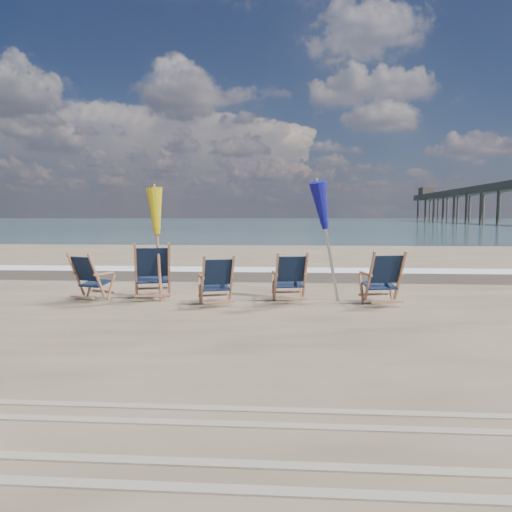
{
  "coord_description": "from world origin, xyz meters",
  "views": [
    {
      "loc": [
        0.62,
        -6.14,
        1.59
      ],
      "look_at": [
        0.0,
        2.2,
        0.9
      ],
      "focal_mm": 35.0,
      "sensor_mm": 36.0,
      "label": 1
    }
  ],
  "objects_px": {
    "umbrella_yellow": "(158,217)",
    "beach_chair_0": "(97,278)",
    "beach_chair_4": "(400,278)",
    "umbrella_blue": "(329,208)",
    "beach_chair_2": "(232,280)",
    "beach_chair_3": "(305,277)",
    "beach_chair_1": "(169,271)"
  },
  "relations": [
    {
      "from": "beach_chair_2",
      "to": "beach_chair_4",
      "type": "distance_m",
      "value": 2.94
    },
    {
      "from": "beach_chair_0",
      "to": "beach_chair_4",
      "type": "bearing_deg",
      "value": -157.43
    },
    {
      "from": "umbrella_yellow",
      "to": "umbrella_blue",
      "type": "xyz_separation_m",
      "value": [
        3.12,
        0.06,
        0.16
      ]
    },
    {
      "from": "beach_chair_3",
      "to": "umbrella_blue",
      "type": "distance_m",
      "value": 1.31
    },
    {
      "from": "beach_chair_2",
      "to": "beach_chair_3",
      "type": "bearing_deg",
      "value": 176.77
    },
    {
      "from": "beach_chair_3",
      "to": "umbrella_blue",
      "type": "relative_size",
      "value": 0.42
    },
    {
      "from": "beach_chair_2",
      "to": "beach_chair_4",
      "type": "bearing_deg",
      "value": 164.06
    },
    {
      "from": "beach_chair_3",
      "to": "umbrella_blue",
      "type": "height_order",
      "value": "umbrella_blue"
    },
    {
      "from": "beach_chair_2",
      "to": "umbrella_yellow",
      "type": "relative_size",
      "value": 0.44
    },
    {
      "from": "beach_chair_1",
      "to": "umbrella_yellow",
      "type": "xyz_separation_m",
      "value": [
        -0.17,
        -0.13,
        1.01
      ]
    },
    {
      "from": "beach_chair_2",
      "to": "beach_chair_4",
      "type": "relative_size",
      "value": 0.92
    },
    {
      "from": "beach_chair_1",
      "to": "beach_chair_3",
      "type": "distance_m",
      "value": 2.54
    },
    {
      "from": "beach_chair_0",
      "to": "beach_chair_2",
      "type": "distance_m",
      "value": 2.48
    },
    {
      "from": "beach_chair_0",
      "to": "beach_chair_2",
      "type": "height_order",
      "value": "beach_chair_0"
    },
    {
      "from": "beach_chair_0",
      "to": "umbrella_blue",
      "type": "bearing_deg",
      "value": -153.68
    },
    {
      "from": "beach_chair_3",
      "to": "umbrella_yellow",
      "type": "relative_size",
      "value": 0.45
    },
    {
      "from": "beach_chair_1",
      "to": "umbrella_yellow",
      "type": "bearing_deg",
      "value": 23.0
    },
    {
      "from": "beach_chair_4",
      "to": "umbrella_yellow",
      "type": "distance_m",
      "value": 4.47
    },
    {
      "from": "beach_chair_0",
      "to": "umbrella_yellow",
      "type": "xyz_separation_m",
      "value": [
        1.07,
        0.26,
        1.09
      ]
    },
    {
      "from": "beach_chair_1",
      "to": "beach_chair_3",
      "type": "bearing_deg",
      "value": 161.36
    },
    {
      "from": "beach_chair_2",
      "to": "umbrella_blue",
      "type": "relative_size",
      "value": 0.41
    },
    {
      "from": "beach_chair_0",
      "to": "umbrella_blue",
      "type": "height_order",
      "value": "umbrella_blue"
    },
    {
      "from": "beach_chair_1",
      "to": "umbrella_blue",
      "type": "xyz_separation_m",
      "value": [
        2.95,
        -0.07,
        1.17
      ]
    },
    {
      "from": "umbrella_yellow",
      "to": "beach_chair_0",
      "type": "bearing_deg",
      "value": -166.22
    },
    {
      "from": "beach_chair_2",
      "to": "umbrella_yellow",
      "type": "height_order",
      "value": "umbrella_yellow"
    },
    {
      "from": "umbrella_yellow",
      "to": "beach_chair_2",
      "type": "bearing_deg",
      "value": -15.28
    },
    {
      "from": "beach_chair_4",
      "to": "beach_chair_2",
      "type": "bearing_deg",
      "value": -9.1
    },
    {
      "from": "beach_chair_4",
      "to": "umbrella_blue",
      "type": "height_order",
      "value": "umbrella_blue"
    },
    {
      "from": "umbrella_yellow",
      "to": "umbrella_blue",
      "type": "height_order",
      "value": "umbrella_blue"
    },
    {
      "from": "beach_chair_1",
      "to": "beach_chair_3",
      "type": "relative_size",
      "value": 1.15
    },
    {
      "from": "beach_chair_1",
      "to": "beach_chair_4",
      "type": "bearing_deg",
      "value": 159.96
    },
    {
      "from": "beach_chair_0",
      "to": "beach_chair_4",
      "type": "relative_size",
      "value": 0.93
    }
  ]
}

